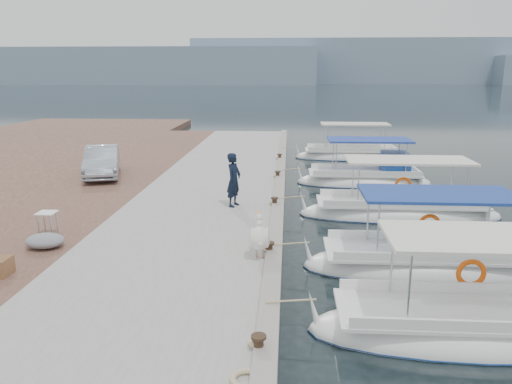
% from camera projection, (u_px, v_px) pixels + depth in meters
% --- Properties ---
extents(ground, '(400.00, 400.00, 0.00)m').
position_uv_depth(ground, '(283.00, 231.00, 17.33)').
color(ground, black).
rests_on(ground, ground).
extents(concrete_quay, '(6.00, 40.00, 0.50)m').
position_uv_depth(concrete_quay, '(218.00, 190.00, 22.31)').
color(concrete_quay, gray).
rests_on(concrete_quay, ground).
extents(quay_curb, '(0.44, 40.00, 0.12)m').
position_uv_depth(quay_curb, '(280.00, 184.00, 22.06)').
color(quay_curb, gray).
rests_on(quay_curb, concrete_quay).
extents(cobblestone_strip, '(4.00, 40.00, 0.50)m').
position_uv_depth(cobblestone_strip, '(108.00, 188.00, 22.63)').
color(cobblestone_strip, brown).
rests_on(cobblestone_strip, ground).
extents(distant_hills, '(330.00, 60.00, 18.00)m').
position_uv_depth(distant_hills, '(360.00, 65.00, 208.99)').
color(distant_hills, '#758BA2').
rests_on(distant_hills, ground).
extents(fishing_caique_a, '(6.80, 2.21, 2.83)m').
position_uv_depth(fishing_caique_a, '(470.00, 331.00, 10.45)').
color(fishing_caique_a, white).
rests_on(fishing_caique_a, ground).
extents(fishing_caique_b, '(6.90, 2.27, 2.83)m').
position_uv_depth(fishing_caique_b, '(426.00, 266.00, 13.93)').
color(fishing_caique_b, white).
rests_on(fishing_caique_b, ground).
extents(fishing_caique_c, '(7.65, 2.17, 2.83)m').
position_uv_depth(fishing_caique_c, '(399.00, 213.00, 19.03)').
color(fishing_caique_c, white).
rests_on(fishing_caique_c, ground).
extents(fishing_caique_d, '(6.55, 2.26, 2.83)m').
position_uv_depth(fishing_caique_d, '(366.00, 180.00, 24.47)').
color(fishing_caique_d, white).
rests_on(fishing_caique_d, ground).
extents(fishing_caique_e, '(7.01, 2.07, 2.83)m').
position_uv_depth(fishing_caique_e, '(351.00, 157.00, 31.54)').
color(fishing_caique_e, white).
rests_on(fishing_caique_e, ground).
extents(mooring_bollards, '(0.28, 20.28, 0.33)m').
position_uv_depth(mooring_bollards, '(275.00, 201.00, 18.65)').
color(mooring_bollards, black).
rests_on(mooring_bollards, concrete_quay).
extents(pelican, '(0.57, 1.44, 1.12)m').
position_uv_depth(pelican, '(260.00, 237.00, 13.43)').
color(pelican, tan).
rests_on(pelican, concrete_quay).
extents(fisherman, '(0.70, 0.85, 2.00)m').
position_uv_depth(fisherman, '(234.00, 180.00, 18.44)').
color(fisherman, black).
rests_on(fisherman, concrete_quay).
extents(parked_car, '(2.73, 4.60, 1.43)m').
position_uv_depth(parked_car, '(102.00, 161.00, 23.76)').
color(parked_car, '#A1ABB8').
rests_on(parked_car, cobblestone_strip).
extents(tarp_bundle, '(1.10, 0.90, 0.40)m').
position_uv_depth(tarp_bundle, '(45.00, 241.00, 14.26)').
color(tarp_bundle, gray).
rests_on(tarp_bundle, cobblestone_strip).
extents(folding_table, '(0.55, 0.55, 0.73)m').
position_uv_depth(folding_table, '(47.00, 219.00, 15.26)').
color(folding_table, silver).
rests_on(folding_table, cobblestone_strip).
extents(rope_coil, '(0.54, 0.54, 0.10)m').
position_uv_depth(rope_coil, '(246.00, 379.00, 8.11)').
color(rope_coil, '#C6B284').
rests_on(rope_coil, concrete_quay).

